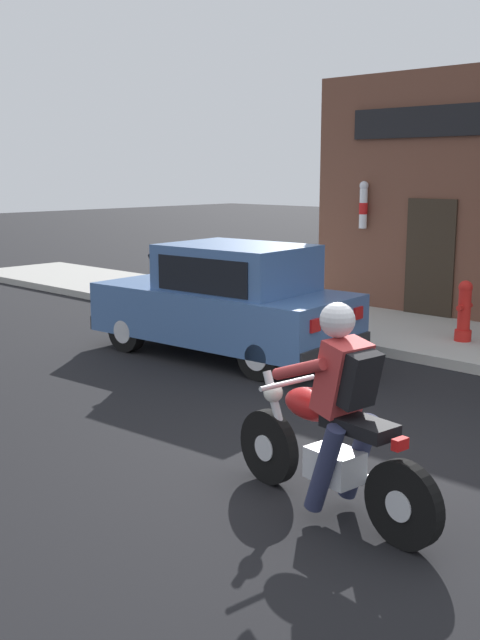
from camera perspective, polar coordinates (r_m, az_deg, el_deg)
The scene contains 5 objects.
ground_plane at distance 6.63m, azimuth 8.85°, elevation -11.42°, with size 80.00×80.00×0.00m, color black.
sidewalk_curb at distance 12.17m, azimuth 10.50°, elevation -0.66°, with size 2.60×22.00×0.14m, color #ADAAA3.
motorcycle_with_rider at distance 5.64m, azimuth 7.10°, elevation -8.10°, with size 0.63×2.01×1.62m.
car_hatchback at distance 10.39m, azimuth -1.03°, elevation 1.41°, with size 1.93×3.90×1.57m.
fire_hydrant at distance 11.19m, azimuth 16.71°, elevation 0.63°, with size 0.36×0.24×0.88m.
Camera 1 is at (-5.08, -3.41, 2.53)m, focal length 42.00 mm.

